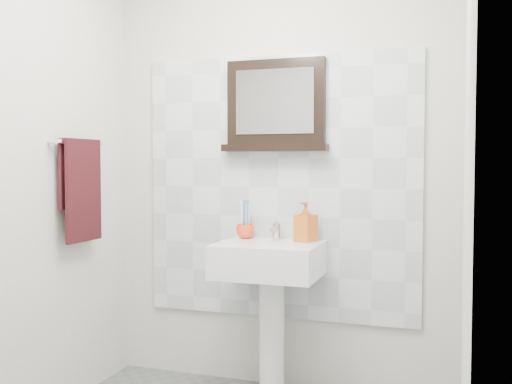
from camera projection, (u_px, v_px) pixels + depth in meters
back_wall at (279, 170)px, 3.43m from camera, size 2.00×0.01×2.50m
front_wall at (2, 182)px, 1.35m from camera, size 2.00×0.01×2.50m
right_wall at (466, 175)px, 2.07m from camera, size 0.01×2.20×2.50m
splashback at (279, 187)px, 3.42m from camera, size 1.60×0.02×1.50m
pedestal_sink at (269, 276)px, 3.24m from camera, size 0.55×0.44×0.96m
toothbrush_cup at (245, 231)px, 3.41m from camera, size 0.13×0.13×0.08m
toothbrushes at (246, 217)px, 3.41m from camera, size 0.05×0.04×0.21m
soap_dispenser at (306, 222)px, 3.28m from camera, size 0.13×0.13×0.22m
framed_mirror at (276, 108)px, 3.38m from camera, size 0.61×0.11×0.52m
towel_bar at (79, 143)px, 3.19m from camera, size 0.07×0.40×0.03m
hand_towel at (81, 182)px, 3.20m from camera, size 0.06×0.30×0.55m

